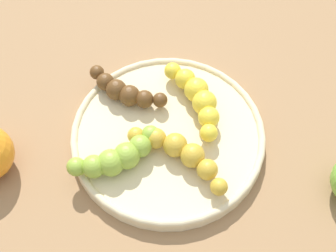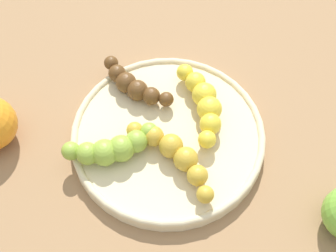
% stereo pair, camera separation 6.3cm
% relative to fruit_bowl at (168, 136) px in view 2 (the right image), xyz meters
% --- Properties ---
extents(ground_plane, '(2.40, 2.40, 0.00)m').
position_rel_fruit_bowl_xyz_m(ground_plane, '(0.00, 0.00, -0.01)').
color(ground_plane, '#936D47').
extents(fruit_bowl, '(0.27, 0.27, 0.02)m').
position_rel_fruit_bowl_xyz_m(fruit_bowl, '(0.00, 0.00, 0.00)').
color(fruit_bowl, beige).
rests_on(fruit_bowl, ground_plane).
extents(banana_overripe, '(0.12, 0.07, 0.03)m').
position_rel_fruit_bowl_xyz_m(banana_overripe, '(-0.07, 0.06, 0.02)').
color(banana_overripe, '#593819').
rests_on(banana_overripe, fruit_bowl).
extents(banana_green, '(0.12, 0.08, 0.04)m').
position_rel_fruit_bowl_xyz_m(banana_green, '(-0.06, -0.05, 0.03)').
color(banana_green, '#8CAD38').
rests_on(banana_green, fruit_bowl).
extents(banana_spotted, '(0.14, 0.09, 0.03)m').
position_rel_fruit_bowl_xyz_m(banana_spotted, '(0.02, -0.04, 0.02)').
color(banana_spotted, gold).
rests_on(banana_spotted, fruit_bowl).
extents(banana_yellow, '(0.08, 0.13, 0.04)m').
position_rel_fruit_bowl_xyz_m(banana_yellow, '(0.04, 0.05, 0.02)').
color(banana_yellow, yellow).
rests_on(banana_yellow, fruit_bowl).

